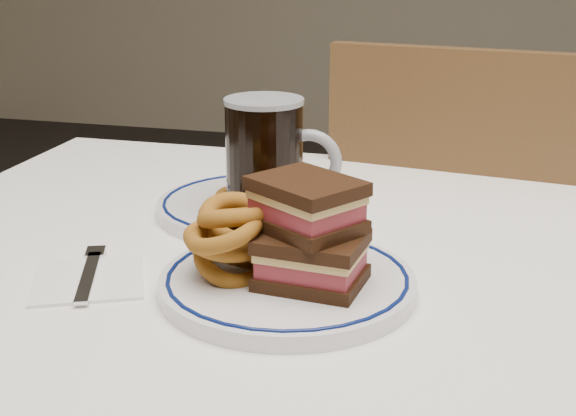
% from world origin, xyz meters
% --- Properties ---
extents(dining_table, '(1.27, 0.87, 0.75)m').
position_xyz_m(dining_table, '(0.00, 0.00, 0.64)').
color(dining_table, white).
rests_on(dining_table, floor).
extents(chair_far, '(0.49, 0.49, 0.95)m').
position_xyz_m(chair_far, '(0.10, 0.51, 0.51)').
color(chair_far, '#462A16').
rests_on(chair_far, floor).
extents(main_plate, '(0.27, 0.27, 0.02)m').
position_xyz_m(main_plate, '(-0.07, -0.14, 0.76)').
color(main_plate, white).
rests_on(main_plate, dining_table).
extents(reuben_sandwich, '(0.13, 0.13, 0.11)m').
position_xyz_m(reuben_sandwich, '(-0.04, -0.14, 0.82)').
color(reuben_sandwich, black).
rests_on(reuben_sandwich, main_plate).
extents(onion_rings_main, '(0.11, 0.14, 0.11)m').
position_xyz_m(onion_rings_main, '(-0.13, -0.14, 0.81)').
color(onion_rings_main, brown).
rests_on(onion_rings_main, main_plate).
extents(ketchup_ramekin, '(0.05, 0.05, 0.03)m').
position_xyz_m(ketchup_ramekin, '(-0.11, -0.05, 0.79)').
color(ketchup_ramekin, silver).
rests_on(ketchup_ramekin, main_plate).
extents(beer_mug, '(0.15, 0.10, 0.17)m').
position_xyz_m(beer_mug, '(-0.15, 0.06, 0.84)').
color(beer_mug, black).
rests_on(beer_mug, dining_table).
extents(far_plate, '(0.27, 0.27, 0.02)m').
position_xyz_m(far_plate, '(-0.17, 0.10, 0.76)').
color(far_plate, white).
rests_on(far_plate, dining_table).
extents(onion_rings_far, '(0.11, 0.10, 0.04)m').
position_xyz_m(onion_rings_far, '(-0.17, 0.10, 0.78)').
color(onion_rings_far, brown).
rests_on(onion_rings_far, far_plate).
extents(napkin_fork, '(0.16, 0.17, 0.01)m').
position_xyz_m(napkin_fork, '(-0.29, -0.16, 0.75)').
color(napkin_fork, white).
rests_on(napkin_fork, dining_table).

